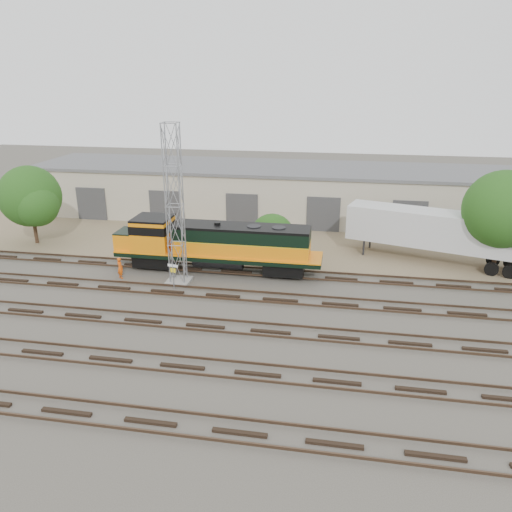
% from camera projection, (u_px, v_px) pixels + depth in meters
% --- Properties ---
extents(ground, '(140.00, 140.00, 0.00)m').
position_uv_depth(ground, '(277.00, 311.00, 32.35)').
color(ground, '#47423A').
rests_on(ground, ground).
extents(dirt_strip, '(80.00, 16.00, 0.02)m').
position_uv_depth(dirt_strip, '(299.00, 239.00, 46.22)').
color(dirt_strip, '#726047').
rests_on(dirt_strip, ground).
extents(tracks, '(80.00, 20.40, 0.28)m').
position_uv_depth(tracks, '(271.00, 332.00, 29.55)').
color(tracks, black).
rests_on(tracks, ground).
extents(warehouse, '(58.40, 10.40, 5.30)m').
position_uv_depth(warehouse, '(307.00, 193.00, 52.68)').
color(warehouse, '#B8AE99').
rests_on(warehouse, ground).
extents(locomotive, '(15.95, 2.80, 3.83)m').
position_uv_depth(locomotive, '(214.00, 244.00, 38.07)').
color(locomotive, black).
rests_on(locomotive, tracks).
extents(signal_tower, '(1.68, 1.68, 11.43)m').
position_uv_depth(signal_tower, '(175.00, 209.00, 34.87)').
color(signal_tower, gray).
rests_on(signal_tower, ground).
extents(sign_post, '(0.78, 0.19, 1.94)m').
position_uv_depth(sign_post, '(173.00, 272.00, 35.09)').
color(sign_post, gray).
rests_on(sign_post, ground).
extents(worker, '(0.71, 0.66, 1.63)m').
position_uv_depth(worker, '(120.00, 268.00, 37.24)').
color(worker, '#EB540D').
rests_on(worker, ground).
extents(semi_trailer, '(13.76, 6.52, 4.17)m').
position_uv_depth(semi_trailer, '(437.00, 231.00, 39.90)').
color(semi_trailer, silver).
rests_on(semi_trailer, ground).
extents(dumpster_blue, '(1.65, 1.56, 1.50)m').
position_uv_depth(dumpster_blue, '(462.00, 232.00, 45.83)').
color(dumpster_blue, navy).
rests_on(dumpster_blue, ground).
extents(tree_west, '(5.63, 5.36, 7.01)m').
position_uv_depth(tree_west, '(32.00, 198.00, 43.61)').
color(tree_west, '#382619').
rests_on(tree_west, ground).
extents(tree_mid, '(3.95, 3.76, 3.76)m').
position_uv_depth(tree_mid, '(274.00, 238.00, 41.70)').
color(tree_mid, '#382619').
rests_on(tree_mid, ground).
extents(tree_east, '(6.14, 5.85, 7.90)m').
position_uv_depth(tree_east, '(508.00, 212.00, 36.84)').
color(tree_east, '#382619').
rests_on(tree_east, ground).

